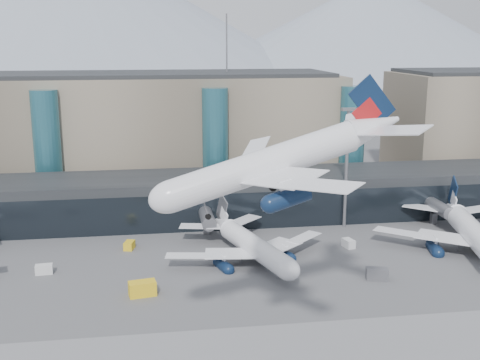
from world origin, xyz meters
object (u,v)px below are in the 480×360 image
object	(u,v)px
jet_parked_mid	(247,236)
veh_b	(129,245)
veh_a	(44,269)
veh_h	(142,289)
jet_parked_right	(470,223)
veh_c	(377,274)
lightmast_mid	(347,161)
veh_g	(348,243)
hero_jet	(288,151)

from	to	relation	value
jet_parked_mid	veh_b	size ratio (longest dim) A/B	12.55
veh_a	veh_h	world-z (taller)	veh_h
jet_parked_mid	veh_b	world-z (taller)	jet_parked_mid
jet_parked_right	veh_c	world-z (taller)	jet_parked_right
jet_parked_right	veh_a	world-z (taller)	jet_parked_right
lightmast_mid	veh_h	bearing A→B (deg)	-144.99
veh_g	veh_a	bearing A→B (deg)	-97.46
lightmast_mid	jet_parked_mid	xyz separation A→B (m)	(-23.75, -15.70, -10.34)
veh_c	veh_g	world-z (taller)	veh_c
jet_parked_right	veh_b	size ratio (longest dim) A/B	14.48
veh_a	veh_c	distance (m)	56.88
lightmast_mid	veh_a	size ratio (longest dim) A/B	8.87
lightmast_mid	veh_g	bearing A→B (deg)	-104.62
jet_parked_mid	veh_c	bearing A→B (deg)	-141.33
veh_b	veh_h	xyz separation A→B (m)	(2.65, -22.14, 0.39)
jet_parked_right	veh_b	bearing A→B (deg)	96.21
hero_jet	veh_g	bearing A→B (deg)	54.30
jet_parked_right	lightmast_mid	bearing A→B (deg)	64.54
jet_parked_mid	veh_h	world-z (taller)	jet_parked_mid
jet_parked_right	veh_h	distance (m)	64.40
veh_g	hero_jet	bearing A→B (deg)	-41.75
hero_jet	veh_g	size ratio (longest dim) A/B	11.95
hero_jet	veh_b	size ratio (longest dim) A/B	12.32
lightmast_mid	veh_b	bearing A→B (deg)	-170.20
jet_parked_mid	veh_g	xyz separation A→B (m)	(20.33, 2.59, -3.27)
veh_c	veh_h	xyz separation A→B (m)	(-38.94, -0.63, 0.16)
lightmast_mid	jet_parked_right	world-z (taller)	lightmast_mid
veh_b	veh_c	bearing A→B (deg)	-102.47
hero_jet	jet_parked_mid	bearing A→B (deg)	81.53
hero_jet	veh_h	distance (m)	38.01
jet_parked_right	veh_b	xyz separation A→B (m)	(-65.41, 8.14, -3.94)
hero_jet	veh_h	bearing A→B (deg)	122.79
jet_parked_mid	hero_jet	bearing A→B (deg)	161.43
lightmast_mid	veh_a	xyz separation A→B (m)	(-59.69, -18.30, -13.61)
veh_b	lightmast_mid	bearing A→B (deg)	-65.32
veh_g	veh_h	world-z (taller)	veh_h
hero_jet	veh_g	world-z (taller)	hero_jet
hero_jet	veh_h	size ratio (longest dim) A/B	7.81
veh_a	veh_h	xyz separation A→B (m)	(16.85, -11.70, 0.35)
hero_jet	veh_h	world-z (taller)	hero_jet
veh_g	veh_h	xyz separation A→B (m)	(-39.42, -16.89, 0.36)
jet_parked_right	veh_c	bearing A→B (deg)	132.62
lightmast_mid	jet_parked_mid	distance (m)	30.29
hero_jet	veh_b	distance (m)	54.98
lightmast_mid	veh_g	distance (m)	19.20
jet_parked_mid	veh_b	bearing A→B (deg)	53.39
veh_c	veh_g	distance (m)	16.27
veh_c	veh_h	bearing A→B (deg)	-165.90
jet_parked_mid	jet_parked_right	size ratio (longest dim) A/B	0.87
lightmast_mid	hero_jet	bearing A→B (deg)	-115.65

